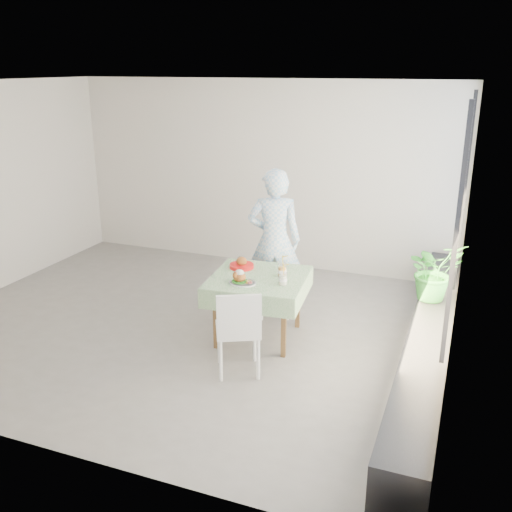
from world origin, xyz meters
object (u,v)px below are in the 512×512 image
at_px(cafe_table, 259,300).
at_px(main_dish, 241,279).
at_px(diner, 274,241).
at_px(juice_cup_orange, 282,271).
at_px(chair_far, 274,296).
at_px(chair_near, 238,347).
at_px(potted_plant, 434,271).

bearing_deg(cafe_table, main_dish, -111.74).
xyz_separation_m(diner, juice_cup_orange, (0.35, -0.73, -0.10)).
xyz_separation_m(chair_far, juice_cup_orange, (0.28, -0.56, 0.57)).
distance_m(cafe_table, chair_near, 0.83).
bearing_deg(juice_cup_orange, chair_far, 116.67).
bearing_deg(chair_near, potted_plant, 39.93).
bearing_deg(chair_far, chair_near, -85.01).
bearing_deg(chair_near, main_dish, 109.36).
distance_m(chair_far, potted_plant, 1.95).
relative_size(main_dish, juice_cup_orange, 1.04).
distance_m(cafe_table, chair_far, 0.70).
height_order(chair_near, diner, diner).
height_order(main_dish, juice_cup_orange, juice_cup_orange).
height_order(diner, potted_plant, diner).
distance_m(cafe_table, main_dish, 0.44).
relative_size(main_dish, potted_plant, 0.46).
bearing_deg(main_dish, diner, 90.43).
xyz_separation_m(chair_near, juice_cup_orange, (0.15, 0.91, 0.53)).
distance_m(chair_far, diner, 0.69).
relative_size(cafe_table, juice_cup_orange, 3.91).
bearing_deg(chair_near, chair_far, 94.99).
height_order(diner, main_dish, diner).
bearing_deg(chair_near, cafe_table, 96.17).
xyz_separation_m(cafe_table, main_dish, (-0.10, -0.26, 0.33)).
relative_size(diner, potted_plant, 2.75).
distance_m(chair_far, chair_near, 1.48).
relative_size(chair_far, main_dish, 2.61).
height_order(chair_near, potted_plant, potted_plant).
relative_size(chair_far, juice_cup_orange, 2.72).
relative_size(cafe_table, diner, 0.63).
bearing_deg(juice_cup_orange, main_dish, -133.10).
distance_m(chair_far, juice_cup_orange, 0.85).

